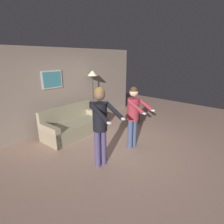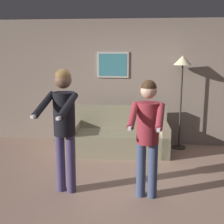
# 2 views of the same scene
# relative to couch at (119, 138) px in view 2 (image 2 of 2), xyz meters

# --- Properties ---
(ground_plane) EXTENTS (12.00, 12.00, 0.00)m
(ground_plane) POSITION_rel_couch_xyz_m (0.27, -1.60, -0.28)
(ground_plane) COLOR #A07D6A
(back_wall_assembly) EXTENTS (6.40, 0.09, 2.60)m
(back_wall_assembly) POSITION_rel_couch_xyz_m (0.26, 0.68, 1.03)
(back_wall_assembly) COLOR gray
(back_wall_assembly) RESTS_ON ground_plane
(couch) EXTENTS (1.95, 0.98, 0.87)m
(couch) POSITION_rel_couch_xyz_m (0.00, 0.00, 0.00)
(couch) COLOR gray
(couch) RESTS_ON ground_plane
(torchiere_lamp) EXTENTS (0.36, 0.36, 1.87)m
(torchiere_lamp) POSITION_rel_couch_xyz_m (1.20, 0.39, 1.31)
(torchiere_lamp) COLOR #332D28
(torchiere_lamp) RESTS_ON ground_plane
(person_standing_left) EXTENTS (0.51, 0.73, 1.76)m
(person_standing_left) POSITION_rel_couch_xyz_m (-0.58, -1.82, 0.80)
(person_standing_left) COLOR #433B63
(person_standing_left) RESTS_ON ground_plane
(person_standing_right) EXTENTS (0.47, 0.68, 1.63)m
(person_standing_right) POSITION_rel_couch_xyz_m (0.57, -1.84, 0.70)
(person_standing_right) COLOR #3A476A
(person_standing_right) RESTS_ON ground_plane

